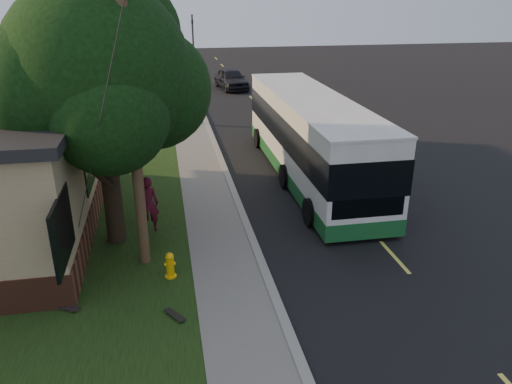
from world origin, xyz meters
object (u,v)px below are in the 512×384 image
transit_bus (310,135)px  skateboarder (148,204)px  utility_pole (131,106)px  bare_tree_near (144,87)px  leafy_tree (100,76)px  skateboard_spare (64,306)px  dumpster (3,167)px  fire_hydrant (170,265)px  traffic_signal (193,42)px  skateboard_main (175,315)px  distant_car (231,79)px

transit_bus → skateboarder: (-6.62, -4.13, -0.82)m
utility_pole → skateboarder: 4.17m
bare_tree_near → transit_bus: bare_tree_near is taller
leafy_tree → skateboard_spare: size_ratio=9.19×
transit_bus → dumpster: size_ratio=7.71×
fire_hydrant → traffic_signal: 34.25m
traffic_signal → skateboard_spare: traffic_signal is taller
fire_hydrant → dumpster: 11.01m
fire_hydrant → dumpster: (-6.54, 8.86, 0.22)m
skateboarder → dumpster: bearing=-44.4°
utility_pole → skateboarder: (0.12, 2.05, -3.63)m
skateboard_main → bare_tree_near: bearing=92.7°
fire_hydrant → traffic_signal: bearing=84.8°
fire_hydrant → skateboard_spare: size_ratio=0.87×
transit_bus → leafy_tree: bearing=-149.3°
fire_hydrant → dumpster: dumpster is taller
skateboarder → skateboard_spare: 4.64m
utility_pole → skateboard_spare: utility_pole is taller
fire_hydrant → skateboard_main: bearing=-88.8°
bare_tree_near → traffic_signal: bearing=76.0°
utility_pole → transit_bus: (6.74, 6.17, -2.81)m
skateboard_main → dumpster: dumpster is taller
traffic_signal → skateboarder: bearing=-96.8°
skateboard_spare → distant_car: bearing=74.2°
skateboard_main → transit_bus: bearing=56.4°
leafy_tree → skateboarder: leafy_tree is taller
fire_hydrant → leafy_tree: 5.65m
dumpster → distant_car: (12.19, 19.34, 0.17)m
skateboard_main → dumpster: (-6.58, 10.72, 0.53)m
fire_hydrant → distant_car: size_ratio=0.15×
traffic_signal → transit_bus: 27.03m
leafy_tree → skateboard_spare: 6.32m
utility_pole → traffic_signal: bearing=83.4°
skateboarder → dumpster: skateboarder is taller
leafy_tree → distant_car: (7.22, 25.55, -4.35)m
fire_hydrant → skateboard_main: 1.90m
skateboarder → skateboard_spare: (-2.06, -4.06, -0.87)m
fire_hydrant → skateboarder: size_ratio=0.40×
leafy_tree → skateboard_main: (1.61, -4.52, -5.05)m
dumpster → skateboard_spare: bearing=-68.5°
skateboard_main → distant_car: bearing=79.4°
skateboard_spare → skateboard_main: bearing=-17.5°
leafy_tree → skateboard_main: leafy_tree is taller
fire_hydrant → skateboard_main: (0.04, -1.87, -0.31)m
skateboarder → distant_car: size_ratio=0.39×
leafy_tree → skateboard_main: size_ratio=11.39×
skateboarder → fire_hydrant: bearing=100.7°
transit_bus → dumpster: bearing=172.4°
transit_bus → skateboard_main: (-5.99, -9.03, -1.70)m
fire_hydrant → bare_tree_near: bearing=92.9°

